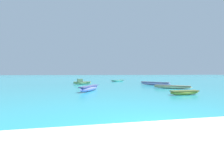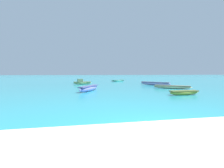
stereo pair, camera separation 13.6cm
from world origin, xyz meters
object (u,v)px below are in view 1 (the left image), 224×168
at_px(moored_boat_1, 172,87).
at_px(moored_boat_4, 184,92).
at_px(moored_boat_2, 155,83).
at_px(moored_boat_5, 82,82).
at_px(moored_boat_0, 89,88).
at_px(moored_boat_3, 118,80).

bearing_deg(moored_boat_1, moored_boat_4, -78.33).
distance_m(moored_boat_2, moored_boat_5, 10.03).
height_order(moored_boat_0, moored_boat_5, moored_boat_5).
bearing_deg(moored_boat_5, moored_boat_0, -93.99).
bearing_deg(moored_boat_2, moored_boat_1, -44.90).
relative_size(moored_boat_1, moored_boat_3, 1.04).
bearing_deg(moored_boat_0, moored_boat_5, 34.15).
bearing_deg(moored_boat_5, moored_boat_4, -67.36).
xyz_separation_m(moored_boat_3, moored_boat_5, (-6.64, -6.26, 0.10)).
distance_m(moored_boat_4, moored_boat_5, 14.15).
bearing_deg(moored_boat_1, moored_boat_3, 133.41).
xyz_separation_m(moored_boat_0, moored_boat_3, (5.88, 14.83, -0.10)).
bearing_deg(moored_boat_4, moored_boat_2, 75.26).
distance_m(moored_boat_1, moored_boat_4, 4.47).
xyz_separation_m(moored_boat_2, moored_boat_4, (-1.91, -8.40, -0.06)).
xyz_separation_m(moored_boat_0, moored_boat_4, (6.68, -3.48, -0.08)).
height_order(moored_boat_1, moored_boat_4, moored_boat_1).
xyz_separation_m(moored_boat_4, moored_boat_5, (-7.43, 12.04, 0.08)).
height_order(moored_boat_0, moored_boat_4, moored_boat_0).
relative_size(moored_boat_1, moored_boat_5, 1.24).
relative_size(moored_boat_1, moored_boat_2, 1.00).
relative_size(moored_boat_1, moored_boat_4, 1.43).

